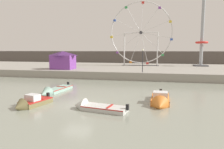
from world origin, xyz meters
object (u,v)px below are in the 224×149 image
motorboat_pale_grey (94,107)px  ferris_wheel_white_frame (141,34)px  motorboat_orange_hull (160,100)px  drop_tower_steel_tower (202,36)px  motorboat_olive_wood (30,103)px  motorboat_seafoam (53,91)px  promenade_lamp_near (143,57)px  carnival_booth_purple_stall (63,60)px

motorboat_pale_grey → ferris_wheel_white_frame: size_ratio=0.34×
motorboat_orange_hull → drop_tower_steel_tower: (9.13, 29.80, 7.46)m
motorboat_olive_wood → motorboat_seafoam: (-0.89, 5.64, -0.10)m
motorboat_olive_wood → ferris_wheel_white_frame: size_ratio=0.27×
motorboat_olive_wood → motorboat_seafoam: size_ratio=0.69×
promenade_lamp_near → motorboat_pale_grey: bearing=-99.2°
motorboat_pale_grey → motorboat_seafoam: size_ratio=0.87×
carnival_booth_purple_stall → promenade_lamp_near: bearing=-10.5°
motorboat_olive_wood → motorboat_pale_grey: size_ratio=0.79×
motorboat_olive_wood → carnival_booth_purple_stall: carnival_booth_purple_stall is taller
motorboat_seafoam → ferris_wheel_white_frame: ferris_wheel_white_frame is taller
motorboat_pale_grey → ferris_wheel_white_frame: (1.27, 31.80, 8.29)m
motorboat_pale_grey → motorboat_orange_hull: bearing=-142.1°
drop_tower_steel_tower → promenade_lamp_near: bearing=-126.7°
drop_tower_steel_tower → carnival_booth_purple_stall: (-26.52, -13.01, -4.79)m
motorboat_orange_hull → promenade_lamp_near: bearing=-167.9°
motorboat_pale_grey → promenade_lamp_near: promenade_lamp_near is taller
motorboat_pale_grey → motorboat_seafoam: (-6.42, 5.31, 0.01)m
promenade_lamp_near → drop_tower_steel_tower: bearing=53.3°
carnival_booth_purple_stall → motorboat_olive_wood: bearing=-72.2°
ferris_wheel_white_frame → drop_tower_steel_tower: (13.16, 0.86, -0.71)m
motorboat_olive_wood → promenade_lamp_near: size_ratio=1.04×
motorboat_seafoam → ferris_wheel_white_frame: size_ratio=0.39×
motorboat_pale_grey → promenade_lamp_near: size_ratio=1.31×
motorboat_seafoam → carnival_booth_purple_stall: bearing=-153.1°
motorboat_orange_hull → motorboat_seafoam: bearing=-99.9°
motorboat_seafoam → promenade_lamp_near: promenade_lamp_near is taller
drop_tower_steel_tower → motorboat_olive_wood: bearing=-121.2°
motorboat_pale_grey → drop_tower_steel_tower: drop_tower_steel_tower is taller
drop_tower_steel_tower → motorboat_pale_grey: bearing=-113.8°
carnival_booth_purple_stall → promenade_lamp_near: size_ratio=1.18×
motorboat_seafoam → promenade_lamp_near: size_ratio=1.51×
motorboat_orange_hull → motorboat_pale_grey: bearing=-59.7°
ferris_wheel_white_frame → motorboat_orange_hull: bearing=-82.1°
motorboat_orange_hull → ferris_wheel_white_frame: bearing=-170.2°
carnival_booth_purple_stall → promenade_lamp_near: (14.85, -2.65, 0.70)m
motorboat_pale_grey → carnival_booth_purple_stall: bearing=-48.9°
motorboat_orange_hull → promenade_lamp_near: size_ratio=1.35×
motorboat_orange_hull → promenade_lamp_near: promenade_lamp_near is taller
ferris_wheel_white_frame → drop_tower_steel_tower: 13.21m
motorboat_orange_hull → motorboat_seafoam: motorboat_orange_hull is taller
motorboat_olive_wood → ferris_wheel_white_frame: bearing=-178.6°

